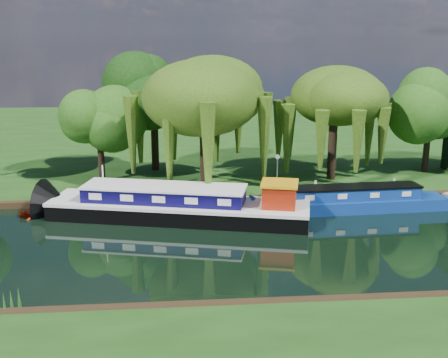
{
  "coord_description": "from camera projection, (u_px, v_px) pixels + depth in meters",
  "views": [
    {
      "loc": [
        -7.16,
        -30.83,
        12.12
      ],
      "look_at": [
        -4.14,
        4.33,
        2.8
      ],
      "focal_mm": 45.0,
      "sensor_mm": 36.0,
      "label": 1
    }
  ],
  "objects": [
    {
      "name": "tree_far_left",
      "position": [
        99.0,
        119.0,
        43.94
      ],
      "size": [
        4.53,
        4.53,
        7.29
      ],
      "color": "black",
      "rests_on": "far_bank"
    },
    {
      "name": "mooring_posts",
      "position": [
        269.0,
        188.0,
        41.19
      ],
      "size": [
        19.16,
        0.16,
        1.0
      ],
      "color": "silver",
      "rests_on": "far_bank"
    },
    {
      "name": "dutch_barge",
      "position": [
        181.0,
        206.0,
        37.19
      ],
      "size": [
        17.67,
        7.86,
        3.64
      ],
      "rotation": [
        0.0,
        0.0,
        -0.24
      ],
      "color": "black",
      "rests_on": "ground"
    },
    {
      "name": "far_bank",
      "position": [
        237.0,
        135.0,
        66.08
      ],
      "size": [
        120.0,
        52.0,
        0.45
      ],
      "primitive_type": "cube",
      "color": "#163D10",
      "rests_on": "ground"
    },
    {
      "name": "willow_left",
      "position": [
        204.0,
        98.0,
        41.95
      ],
      "size": [
        7.87,
        7.87,
        9.43
      ],
      "color": "black",
      "rests_on": "far_bank"
    },
    {
      "name": "narrowboat",
      "position": [
        354.0,
        201.0,
        38.98
      ],
      "size": [
        13.17,
        2.87,
        1.91
      ],
      "rotation": [
        0.0,
        0.0,
        0.05
      ],
      "color": "navy",
      "rests_on": "ground"
    },
    {
      "name": "tree_far_mid",
      "position": [
        153.0,
        97.0,
        47.29
      ],
      "size": [
        5.62,
        5.62,
        9.19
      ],
      "color": "black",
      "rests_on": "far_bank"
    },
    {
      "name": "ground",
      "position": [
        299.0,
        241.0,
        33.39
      ],
      "size": [
        120.0,
        120.0,
        0.0
      ],
      "primitive_type": "plane",
      "color": "black"
    },
    {
      "name": "tree_far_right",
      "position": [
        430.0,
        111.0,
        46.9
      ],
      "size": [
        4.61,
        4.61,
        7.55
      ],
      "color": "black",
      "rests_on": "far_bank"
    },
    {
      "name": "willow_right",
      "position": [
        334.0,
        106.0,
        44.36
      ],
      "size": [
        6.7,
        6.7,
        8.16
      ],
      "color": "black",
      "rests_on": "far_bank"
    },
    {
      "name": "red_dinghy",
      "position": [
        42.0,
        215.0,
        38.2
      ],
      "size": [
        3.32,
        2.76,
        0.59
      ],
      "primitive_type": "imported",
      "rotation": [
        0.0,
        0.0,
        1.85
      ],
      "color": "maroon",
      "rests_on": "ground"
    },
    {
      "name": "lamppost",
      "position": [
        277.0,
        162.0,
        42.92
      ],
      "size": [
        0.36,
        0.36,
        2.56
      ],
      "color": "silver",
      "rests_on": "far_bank"
    }
  ]
}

